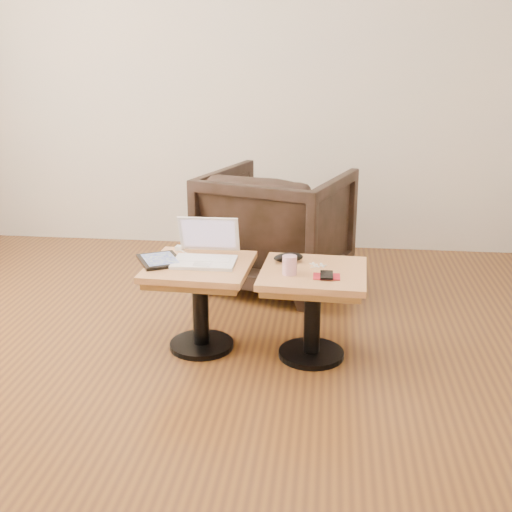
# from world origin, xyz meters

# --- Properties ---
(room_shell) EXTENTS (4.52, 4.52, 2.71)m
(room_shell) POSITION_xyz_m (0.00, 0.00, 1.35)
(room_shell) COLOR #51301A
(room_shell) RESTS_ON ground
(side_table_left) EXTENTS (0.52, 0.52, 0.45)m
(side_table_left) POSITION_xyz_m (-0.03, 0.41, 0.34)
(side_table_left) COLOR black
(side_table_left) RESTS_ON ground
(side_table_right) EXTENTS (0.52, 0.52, 0.45)m
(side_table_right) POSITION_xyz_m (0.53, 0.37, 0.34)
(side_table_right) COLOR black
(side_table_right) RESTS_ON ground
(laptop) EXTENTS (0.31, 0.29, 0.21)m
(laptop) POSITION_xyz_m (-0.01, 0.46, 0.50)
(laptop) COLOR white
(laptop) RESTS_ON side_table_left
(tablet) EXTENTS (0.28, 0.30, 0.02)m
(tablet) POSITION_xyz_m (-0.23, 0.41, 0.46)
(tablet) COLOR black
(tablet) RESTS_ON side_table_left
(charging_adapter) EXTENTS (0.04, 0.04, 0.02)m
(charging_adapter) POSITION_xyz_m (-0.18, 0.61, 0.47)
(charging_adapter) COLOR white
(charging_adapter) RESTS_ON side_table_left
(glasses_case) EXTENTS (0.16, 0.11, 0.05)m
(glasses_case) POSITION_xyz_m (0.40, 0.49, 0.48)
(glasses_case) COLOR black
(glasses_case) RESTS_ON side_table_right
(striped_cup) EXTENTS (0.08, 0.08, 0.09)m
(striped_cup) POSITION_xyz_m (0.42, 0.31, 0.50)
(striped_cup) COLOR #C85986
(striped_cup) RESTS_ON side_table_right
(earbuds_tangle) EXTENTS (0.08, 0.05, 0.02)m
(earbuds_tangle) POSITION_xyz_m (0.55, 0.43, 0.46)
(earbuds_tangle) COLOR white
(earbuds_tangle) RESTS_ON side_table_right
(phone_on_sleeve) EXTENTS (0.13, 0.11, 0.02)m
(phone_on_sleeve) POSITION_xyz_m (0.59, 0.29, 0.46)
(phone_on_sleeve) COLOR #A30D1C
(phone_on_sleeve) RESTS_ON side_table_right
(armchair) EXTENTS (1.03, 1.04, 0.76)m
(armchair) POSITION_xyz_m (0.27, 1.37, 0.38)
(armchair) COLOR #2E1F1B
(armchair) RESTS_ON ground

